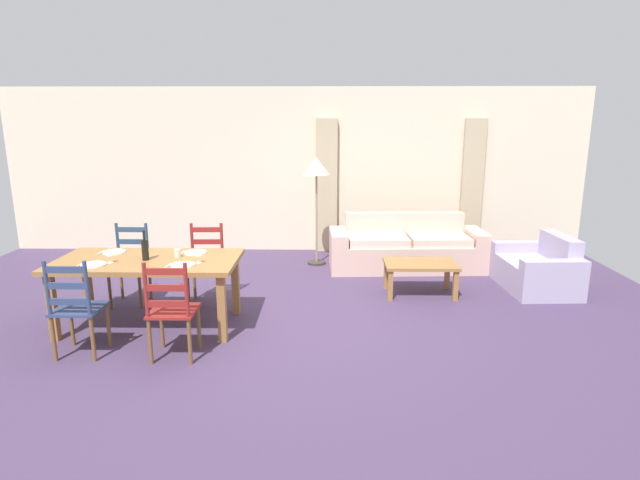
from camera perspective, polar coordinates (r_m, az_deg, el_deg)
The scene contains 25 objects.
ground_plane at distance 5.71m, azimuth -4.83°, elevation -9.22°, with size 9.60×9.60×0.02m, color #463554.
wall_far at distance 8.61m, azimuth -2.82°, elevation 7.79°, with size 9.60×0.16×2.70m, color beige.
curtain_panel_left at distance 8.48m, azimuth 0.75°, elevation 6.02°, with size 0.35×0.08×2.20m, color tan.
curtain_panel_right at distance 8.80m, azimuth 16.66°, elevation 5.74°, with size 0.35×0.08×2.20m, color tan.
dining_table at distance 5.66m, azimuth -18.75°, elevation -2.88°, with size 1.90×0.96×0.75m.
dining_chair_near_left at distance 5.26m, azimuth -25.65°, elevation -6.86°, with size 0.42×0.40×0.96m.
dining_chair_near_right at distance 4.89m, azimuth -16.28°, elevation -7.53°, with size 0.42×0.40×0.96m.
dining_chair_far_left at distance 6.55m, azimuth -20.47°, elevation -2.56°, with size 0.42×0.40×0.96m.
dining_chair_far_right at distance 6.28m, azimuth -12.63°, elevation -2.68°, with size 0.44×0.42×0.96m.
dinner_plate_near_left at distance 5.59m, azimuth -24.02°, elevation -2.54°, with size 0.24×0.24×0.02m, color white.
fork_near_left at distance 5.65m, azimuth -25.40°, elevation -2.56°, with size 0.02×0.17×0.01m, color silver.
dinner_plate_near_right at distance 5.27m, azimuth -15.10°, elevation -2.73°, with size 0.24×0.24×0.02m, color white.
fork_near_right at distance 5.31m, azimuth -16.66°, elevation -2.76°, with size 0.02×0.17×0.01m, color silver.
dinner_plate_far_left at distance 6.03m, azimuth -22.07°, elevation -1.26°, with size 0.24×0.24×0.02m, color white.
fork_far_left at distance 6.09m, azimuth -23.36°, elevation -1.30°, with size 0.02×0.17×0.01m, color silver.
dinner_plate_far_right at distance 5.73m, azimuth -13.76°, elevation -1.36°, with size 0.24×0.24×0.02m, color white.
fork_far_right at distance 5.78m, azimuth -15.19°, elevation -1.40°, with size 0.02×0.17×0.01m, color silver.
wine_bottle at distance 5.58m, azimuth -19.01°, elevation -0.97°, with size 0.07×0.07×0.32m.
wine_glass_near_left at distance 5.60m, azimuth -22.52°, elevation -1.28°, with size 0.06×0.06×0.16m.
wine_glass_near_right at distance 5.32m, azimuth -13.47°, elevation -1.36°, with size 0.06×0.06×0.16m.
coffee_cup_primary at distance 5.61m, azimuth -15.68°, elevation -1.43°, with size 0.07×0.07×0.09m, color beige.
couch at distance 7.74m, azimuth 9.61°, elevation -0.96°, with size 2.31×0.90×0.80m.
coffee_table at distance 6.57m, azimuth 11.17°, elevation -3.03°, with size 0.90×0.56×0.42m.
armchair_upholstered at distance 7.29m, azimuth 23.45°, elevation -3.14°, with size 0.85×1.19×0.72m.
standing_lamp at distance 7.64m, azimuth -0.40°, elevation 7.57°, with size 0.40×0.40×1.64m.
Camera 1 is at (0.56, -5.25, 2.17)m, focal length 28.56 mm.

